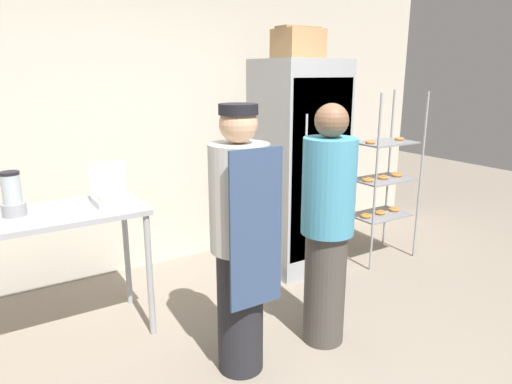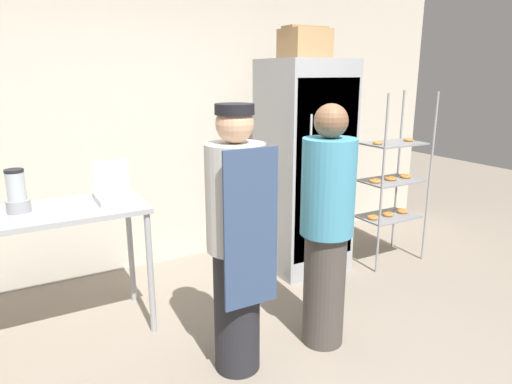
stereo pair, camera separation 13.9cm
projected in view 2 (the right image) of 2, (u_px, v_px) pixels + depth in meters
ground_plane at (315, 383)px, 2.77m from camera, size 14.00×14.00×0.00m
back_wall at (175, 123)px, 4.36m from camera, size 6.40×0.12×2.71m
refrigerator at (304, 167)px, 4.23m from camera, size 0.70×0.71×1.94m
baking_rack at (390, 182)px, 4.41m from camera, size 0.64×0.43×1.65m
prep_counter at (55, 226)px, 3.08m from camera, size 1.19×0.62×0.94m
donut_box at (115, 195)px, 3.21m from camera, size 0.25×0.24×0.28m
blender_pitcher at (17, 193)px, 2.96m from camera, size 0.15×0.15×0.29m
cardboard_storage_box at (305, 43)px, 4.04m from camera, size 0.39×0.34×0.28m
person_baker at (236, 240)px, 2.70m from camera, size 0.35×0.37×1.66m
person_customer at (327, 228)px, 2.99m from camera, size 0.35×0.35×1.64m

